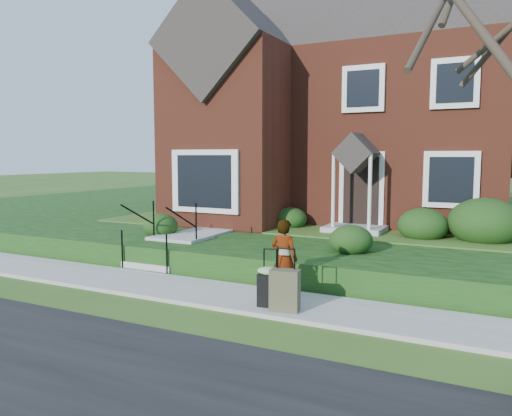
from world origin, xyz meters
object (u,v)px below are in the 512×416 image
Objects in this scene: front_steps at (170,247)px; suitcase_black at (269,284)px; woman at (284,259)px; suitcase_olive at (285,290)px.

front_steps is 4.38m from suitcase_black.
woman is 0.71m from suitcase_black.
front_steps reaches higher than suitcase_olive.
woman is at bearing 81.99° from suitcase_black.
suitcase_olive is (0.32, -0.72, -0.38)m from woman.
front_steps is at bearing 141.04° from suitcase_olive.
suitcase_black is (3.77, -2.22, 0.00)m from front_steps.
suitcase_olive is at bearing -21.96° from suitcase_black.
suitcase_black is 0.36m from suitcase_olive.
suitcase_black is at bearing -30.49° from front_steps.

